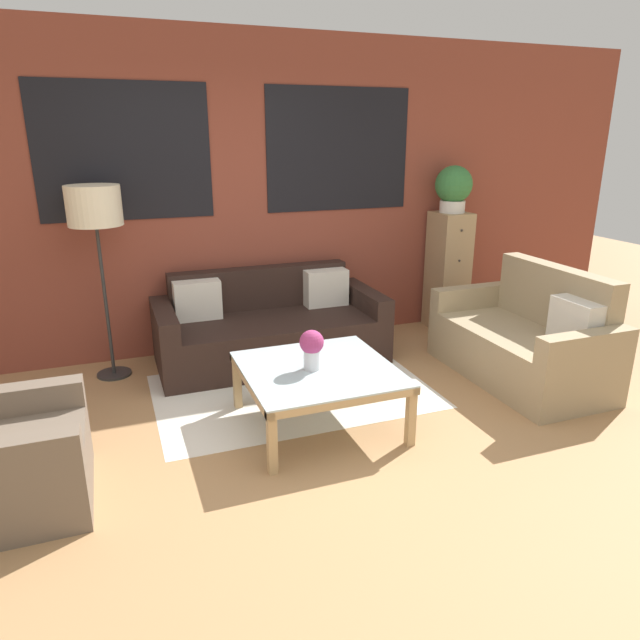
% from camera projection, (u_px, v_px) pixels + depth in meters
% --- Properties ---
extents(ground_plane, '(16.00, 16.00, 0.00)m').
position_uv_depth(ground_plane, '(342.00, 475.00, 3.40)').
color(ground_plane, '#AD7F51').
extents(wall_back_brick, '(8.40, 0.09, 2.80)m').
position_uv_depth(wall_back_brick, '(239.00, 196.00, 5.14)').
color(wall_back_brick, brown).
rests_on(wall_back_brick, ground_plane).
extents(rug, '(2.12, 1.42, 0.00)m').
position_uv_depth(rug, '(293.00, 391.00, 4.52)').
color(rug, silver).
rests_on(rug, ground_plane).
extents(couch_dark, '(1.98, 0.88, 0.78)m').
position_uv_depth(couch_dark, '(270.00, 329.00, 5.09)').
color(couch_dark, black).
rests_on(couch_dark, ground_plane).
extents(settee_vintage, '(0.80, 1.51, 0.92)m').
position_uv_depth(settee_vintage, '(525.00, 342.00, 4.69)').
color(settee_vintage, tan).
rests_on(settee_vintage, ground_plane).
extents(armchair_corner, '(0.80, 0.80, 0.84)m').
position_uv_depth(armchair_corner, '(0.00, 461.00, 3.04)').
color(armchair_corner, '#6B5B4C').
rests_on(armchair_corner, ground_plane).
extents(coffee_table, '(1.01, 1.01, 0.43)m').
position_uv_depth(coffee_table, '(318.00, 375.00, 3.89)').
color(coffee_table, silver).
rests_on(coffee_table, ground_plane).
extents(floor_lamp, '(0.41, 0.41, 1.57)m').
position_uv_depth(floor_lamp, '(95.00, 212.00, 4.40)').
color(floor_lamp, '#2D2D2D').
rests_on(floor_lamp, ground_plane).
extents(drawer_cabinet, '(0.33, 0.39, 1.20)m').
position_uv_depth(drawer_cabinet, '(448.00, 271.00, 5.84)').
color(drawer_cabinet, tan).
rests_on(drawer_cabinet, ground_plane).
extents(potted_plant, '(0.36, 0.36, 0.45)m').
position_uv_depth(potted_plant, '(454.00, 187.00, 5.58)').
color(potted_plant, silver).
rests_on(potted_plant, drawer_cabinet).
extents(flower_vase, '(0.16, 0.16, 0.28)m').
position_uv_depth(flower_vase, '(312.00, 347.00, 3.80)').
color(flower_vase, silver).
rests_on(flower_vase, coffee_table).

